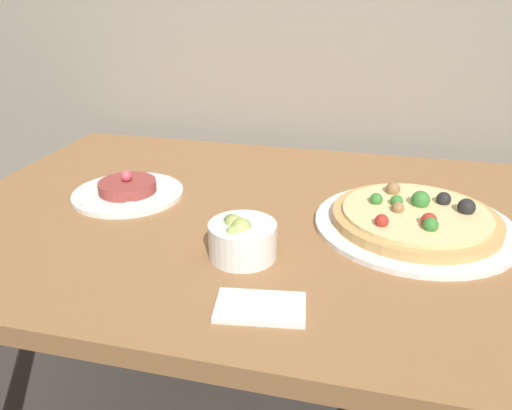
# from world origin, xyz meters

# --- Properties ---
(dining_table) EXTENTS (1.27, 0.88, 0.79)m
(dining_table) POSITION_xyz_m (0.00, 0.44, 0.69)
(dining_table) COLOR olive
(dining_table) RESTS_ON ground_plane
(pizza_plate) EXTENTS (0.38, 0.38, 0.06)m
(pizza_plate) POSITION_xyz_m (0.31, 0.45, 0.81)
(pizza_plate) COLOR white
(pizza_plate) RESTS_ON dining_table
(tartare_plate) EXTENTS (0.24, 0.24, 0.06)m
(tartare_plate) POSITION_xyz_m (-0.30, 0.45, 0.81)
(tartare_plate) COLOR white
(tartare_plate) RESTS_ON dining_table
(small_bowl) EXTENTS (0.12, 0.12, 0.07)m
(small_bowl) POSITION_xyz_m (0.01, 0.26, 0.83)
(small_bowl) COLOR white
(small_bowl) RESTS_ON dining_table
(napkin) EXTENTS (0.14, 0.10, 0.01)m
(napkin) POSITION_xyz_m (0.08, 0.12, 0.80)
(napkin) COLOR white
(napkin) RESTS_ON dining_table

